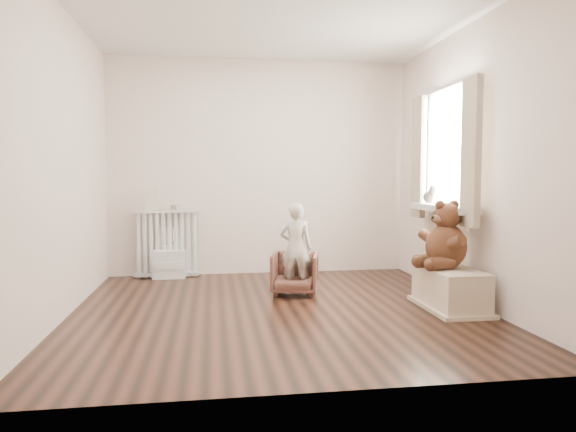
{
  "coord_description": "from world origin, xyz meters",
  "views": [
    {
      "loc": [
        -0.58,
        -4.46,
        1.16
      ],
      "look_at": [
        0.15,
        0.45,
        0.8
      ],
      "focal_mm": 32.0,
      "sensor_mm": 36.0,
      "label": 1
    }
  ],
  "objects": [
    {
      "name": "teddy_bear",
      "position": [
        1.5,
        -0.14,
        0.67
      ],
      "size": [
        0.56,
        0.48,
        0.6
      ],
      "primitive_type": null,
      "rotation": [
        0.0,
        0.0,
        0.25
      ],
      "color": "#3D2012",
      "rests_on": "toy_bench"
    },
    {
      "name": "curtain_left",
      "position": [
        1.65,
        -0.27,
        1.39
      ],
      "size": [
        0.06,
        0.26,
        1.3
      ],
      "primitive_type": "cube",
      "color": "#BEB08E",
      "rests_on": "right_wall"
    },
    {
      "name": "window",
      "position": [
        1.76,
        0.3,
        1.45
      ],
      "size": [
        0.03,
        0.9,
        1.1
      ],
      "primitive_type": "cube",
      "color": "white",
      "rests_on": "right_wall"
    },
    {
      "name": "right_wall",
      "position": [
        1.8,
        0.0,
        1.3
      ],
      "size": [
        0.02,
        3.6,
        2.6
      ],
      "primitive_type": "cube",
      "color": "white",
      "rests_on": "ground"
    },
    {
      "name": "back_wall",
      "position": [
        0.0,
        1.8,
        1.3
      ],
      "size": [
        3.6,
        0.02,
        2.6
      ],
      "primitive_type": "cube",
      "color": "white",
      "rests_on": "ground"
    },
    {
      "name": "paper_doll",
      "position": [
        -1.28,
        1.68,
        0.92
      ],
      "size": [
        0.15,
        0.01,
        0.26
      ],
      "primitive_type": "cube",
      "color": "beige",
      "rests_on": "radiator"
    },
    {
      "name": "plush_cat",
      "position": [
        1.66,
        0.57,
        1.0
      ],
      "size": [
        0.15,
        0.24,
        0.2
      ],
      "primitive_type": null,
      "rotation": [
        0.0,
        0.0,
        -0.01
      ],
      "color": "#696058",
      "rests_on": "window_sill"
    },
    {
      "name": "floor",
      "position": [
        0.0,
        0.0,
        0.0
      ],
      "size": [
        3.6,
        3.6,
        0.01
      ],
      "primitive_type": "cube",
      "color": "black",
      "rests_on": "ground"
    },
    {
      "name": "toy_bench",
      "position": [
        1.52,
        -0.2,
        0.2
      ],
      "size": [
        0.41,
        0.77,
        0.36
      ],
      "primitive_type": "cube",
      "color": "beige",
      "rests_on": "floor"
    },
    {
      "name": "armchair",
      "position": [
        0.24,
        0.58,
        0.21
      ],
      "size": [
        0.55,
        0.56,
        0.42
      ],
      "primitive_type": "imported",
      "rotation": [
        0.0,
        0.0,
        -0.26
      ],
      "color": "brown",
      "rests_on": "floor"
    },
    {
      "name": "curtain_right",
      "position": [
        1.65,
        0.87,
        1.39
      ],
      "size": [
        0.06,
        0.26,
        1.3
      ],
      "primitive_type": "cube",
      "color": "#BEB08E",
      "rests_on": "right_wall"
    },
    {
      "name": "front_wall",
      "position": [
        0.0,
        -1.8,
        1.3
      ],
      "size": [
        3.6,
        0.02,
        2.6
      ],
      "primitive_type": "cube",
      "color": "white",
      "rests_on": "ground"
    },
    {
      "name": "left_wall",
      "position": [
        -1.8,
        0.0,
        1.3
      ],
      "size": [
        0.02,
        3.6,
        2.6
      ],
      "primitive_type": "cube",
      "color": "white",
      "rests_on": "ground"
    },
    {
      "name": "window_sill",
      "position": [
        1.67,
        0.3,
        0.87
      ],
      "size": [
        0.22,
        1.1,
        0.06
      ],
      "primitive_type": "cube",
      "color": "silver",
      "rests_on": "right_wall"
    },
    {
      "name": "toy_vanity",
      "position": [
        -1.08,
        1.65,
        0.28
      ],
      "size": [
        0.38,
        0.27,
        0.59
      ],
      "primitive_type": "cube",
      "color": "silver",
      "rests_on": "floor"
    },
    {
      "name": "tin_a",
      "position": [
        -1.01,
        1.68,
        0.83
      ],
      "size": [
        0.11,
        0.11,
        0.07
      ],
      "primitive_type": "cylinder",
      "color": "#A59E8C",
      "rests_on": "radiator"
    },
    {
      "name": "child",
      "position": [
        0.24,
        0.53,
        0.47
      ],
      "size": [
        0.38,
        0.29,
        0.91
      ],
      "primitive_type": "imported",
      "rotation": [
        0.0,
        0.0,
        2.88
      ],
      "color": "beige",
      "rests_on": "armchair"
    },
    {
      "name": "ceiling",
      "position": [
        0.0,
        0.0,
        2.6
      ],
      "size": [
        3.6,
        3.6,
        0.01
      ],
      "primitive_type": "cube",
      "color": "white",
      "rests_on": "ground"
    },
    {
      "name": "radiator",
      "position": [
        -1.11,
        1.68,
        0.39
      ],
      "size": [
        0.75,
        0.14,
        0.79
      ],
      "primitive_type": "cube",
      "color": "silver",
      "rests_on": "floor"
    }
  ]
}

